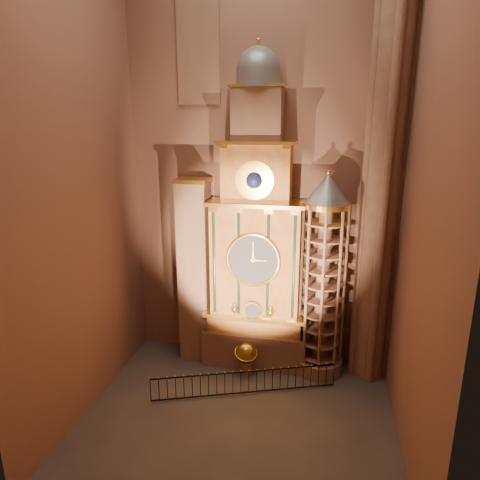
% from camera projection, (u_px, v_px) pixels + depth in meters
% --- Properties ---
extents(floor, '(14.00, 14.00, 0.00)m').
position_uv_depth(floor, '(237.00, 418.00, 19.45)').
color(floor, '#383330').
rests_on(floor, ground).
extents(wall_back, '(22.00, 0.00, 22.00)m').
position_uv_depth(wall_back, '(260.00, 162.00, 22.24)').
color(wall_back, '#885B49').
rests_on(wall_back, floor).
extents(wall_left, '(0.00, 22.00, 22.00)m').
position_uv_depth(wall_left, '(74.00, 172.00, 17.89)').
color(wall_left, '#885B49').
rests_on(wall_left, floor).
extents(wall_right, '(0.00, 22.00, 22.00)m').
position_uv_depth(wall_right, '(429.00, 180.00, 15.23)').
color(wall_right, '#885B49').
rests_on(wall_right, floor).
extents(astronomical_clock, '(5.60, 2.41, 16.70)m').
position_uv_depth(astronomical_clock, '(256.00, 247.00, 22.39)').
color(astronomical_clock, '#8C634C').
rests_on(astronomical_clock, floor).
extents(portrait_tower, '(1.80, 1.60, 10.20)m').
position_uv_depth(portrait_tower, '(195.00, 271.00, 23.45)').
color(portrait_tower, '#8C634C').
rests_on(portrait_tower, floor).
extents(stair_turret, '(2.50, 2.50, 10.80)m').
position_uv_depth(stair_turret, '(323.00, 279.00, 21.85)').
color(stair_turret, '#8C634C').
rests_on(stair_turret, floor).
extents(gothic_pier, '(2.04, 2.04, 22.00)m').
position_uv_depth(gothic_pier, '(385.00, 166.00, 20.13)').
color(gothic_pier, '#8C634C').
rests_on(gothic_pier, floor).
extents(stained_glass_window, '(2.20, 0.14, 5.20)m').
position_uv_depth(stained_glass_window, '(198.00, 50.00, 21.32)').
color(stained_glass_window, navy).
rests_on(stained_glass_window, wall_back).
extents(celestial_globe, '(1.57, 1.54, 1.76)m').
position_uv_depth(celestial_globe, '(246.00, 356.00, 22.63)').
color(celestial_globe, '#8C634C').
rests_on(celestial_globe, floor).
extents(iron_railing, '(8.59, 3.12, 1.22)m').
position_uv_depth(iron_railing, '(245.00, 382.00, 20.97)').
color(iron_railing, black).
rests_on(iron_railing, floor).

